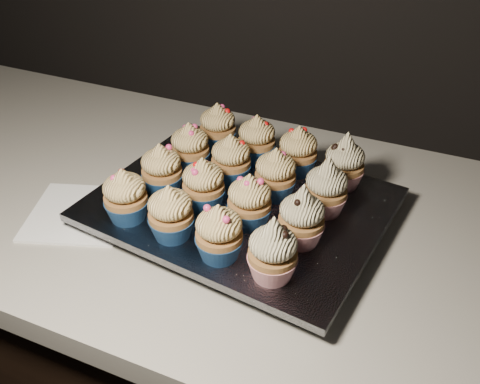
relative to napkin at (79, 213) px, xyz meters
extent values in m
cube|color=beige|center=(0.33, 0.12, -0.02)|extent=(2.44, 0.64, 0.04)
cube|color=white|center=(0.00, 0.00, 0.00)|extent=(0.19, 0.19, 0.00)
cube|color=black|center=(0.23, 0.09, 0.01)|extent=(0.42, 0.34, 0.02)
cube|color=silver|center=(0.23, 0.09, 0.03)|extent=(0.46, 0.38, 0.01)
cone|color=navy|center=(0.10, -0.01, 0.05)|extent=(0.06, 0.06, 0.03)
ellipsoid|color=#F0C779|center=(0.10, -0.01, 0.09)|extent=(0.06, 0.06, 0.04)
cone|color=#F0C779|center=(0.10, -0.01, 0.11)|extent=(0.03, 0.03, 0.02)
cone|color=navy|center=(0.18, -0.02, 0.05)|extent=(0.06, 0.06, 0.03)
ellipsoid|color=#F0C779|center=(0.18, -0.02, 0.09)|extent=(0.06, 0.06, 0.04)
cone|color=#F0C779|center=(0.18, -0.02, 0.11)|extent=(0.03, 0.03, 0.02)
cone|color=navy|center=(0.26, -0.03, 0.05)|extent=(0.06, 0.06, 0.03)
ellipsoid|color=#F0C779|center=(0.26, -0.03, 0.09)|extent=(0.06, 0.06, 0.04)
cone|color=#F0C779|center=(0.26, -0.03, 0.11)|extent=(0.03, 0.03, 0.02)
cone|color=maroon|center=(0.34, -0.04, 0.05)|extent=(0.06, 0.06, 0.03)
ellipsoid|color=beige|center=(0.34, -0.04, 0.09)|extent=(0.06, 0.06, 0.04)
cone|color=beige|center=(0.34, -0.04, 0.11)|extent=(0.03, 0.03, 0.03)
cone|color=navy|center=(0.12, 0.07, 0.05)|extent=(0.06, 0.06, 0.03)
ellipsoid|color=#F0C779|center=(0.12, 0.07, 0.09)|extent=(0.06, 0.06, 0.04)
cone|color=#F0C779|center=(0.12, 0.07, 0.11)|extent=(0.03, 0.03, 0.02)
cone|color=navy|center=(0.19, 0.06, 0.05)|extent=(0.06, 0.06, 0.03)
ellipsoid|color=#F0C779|center=(0.19, 0.06, 0.09)|extent=(0.06, 0.06, 0.04)
cone|color=#F0C779|center=(0.19, 0.06, 0.11)|extent=(0.03, 0.03, 0.02)
cone|color=navy|center=(0.27, 0.05, 0.05)|extent=(0.06, 0.06, 0.03)
ellipsoid|color=#F0C779|center=(0.27, 0.05, 0.09)|extent=(0.06, 0.06, 0.04)
cone|color=#F0C779|center=(0.27, 0.05, 0.11)|extent=(0.03, 0.03, 0.02)
cone|color=maroon|center=(0.35, 0.04, 0.05)|extent=(0.06, 0.06, 0.03)
ellipsoid|color=beige|center=(0.35, 0.04, 0.09)|extent=(0.06, 0.06, 0.04)
cone|color=beige|center=(0.35, 0.04, 0.11)|extent=(0.03, 0.03, 0.03)
cone|color=navy|center=(0.12, 0.14, 0.05)|extent=(0.06, 0.06, 0.03)
ellipsoid|color=#F0C779|center=(0.12, 0.14, 0.09)|extent=(0.06, 0.06, 0.04)
cone|color=#F0C779|center=(0.12, 0.14, 0.11)|extent=(0.03, 0.03, 0.02)
cone|color=navy|center=(0.20, 0.14, 0.05)|extent=(0.06, 0.06, 0.03)
ellipsoid|color=#F0C779|center=(0.20, 0.14, 0.09)|extent=(0.06, 0.06, 0.04)
cone|color=#F0C779|center=(0.20, 0.14, 0.11)|extent=(0.03, 0.03, 0.02)
cone|color=navy|center=(0.28, 0.12, 0.05)|extent=(0.06, 0.06, 0.03)
ellipsoid|color=#F0C779|center=(0.28, 0.12, 0.09)|extent=(0.06, 0.06, 0.04)
cone|color=#F0C779|center=(0.28, 0.12, 0.11)|extent=(0.03, 0.03, 0.02)
cone|color=maroon|center=(0.36, 0.12, 0.05)|extent=(0.06, 0.06, 0.03)
ellipsoid|color=beige|center=(0.36, 0.12, 0.09)|extent=(0.06, 0.06, 0.04)
cone|color=beige|center=(0.36, 0.12, 0.11)|extent=(0.03, 0.03, 0.03)
cone|color=navy|center=(0.14, 0.22, 0.05)|extent=(0.06, 0.06, 0.03)
ellipsoid|color=#F0C779|center=(0.14, 0.22, 0.09)|extent=(0.06, 0.06, 0.04)
cone|color=#F0C779|center=(0.14, 0.22, 0.11)|extent=(0.03, 0.03, 0.02)
cone|color=navy|center=(0.21, 0.21, 0.05)|extent=(0.06, 0.06, 0.03)
ellipsoid|color=#F0C779|center=(0.21, 0.21, 0.09)|extent=(0.06, 0.06, 0.04)
cone|color=#F0C779|center=(0.21, 0.21, 0.11)|extent=(0.03, 0.03, 0.02)
cone|color=navy|center=(0.29, 0.20, 0.05)|extent=(0.06, 0.06, 0.03)
ellipsoid|color=#F0C779|center=(0.29, 0.20, 0.09)|extent=(0.06, 0.06, 0.04)
cone|color=#F0C779|center=(0.29, 0.20, 0.11)|extent=(0.03, 0.03, 0.02)
cone|color=maroon|center=(0.36, 0.19, 0.05)|extent=(0.06, 0.06, 0.03)
ellipsoid|color=beige|center=(0.36, 0.19, 0.09)|extent=(0.06, 0.06, 0.04)
cone|color=beige|center=(0.36, 0.19, 0.11)|extent=(0.03, 0.03, 0.03)
camera|label=1|loc=(0.49, -0.51, 0.51)|focal=40.00mm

